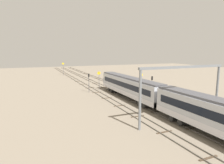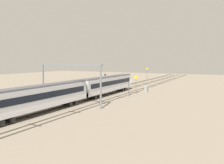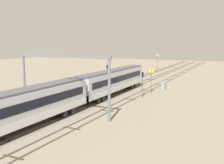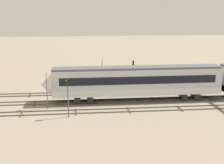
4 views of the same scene
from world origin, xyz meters
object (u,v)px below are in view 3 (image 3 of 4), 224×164
at_px(speed_sign_far_trackside, 127,71).
at_px(relay_cabinet, 164,86).
at_px(overhead_gantry, 63,72).
at_px(speed_sign_near_foreground, 157,60).
at_px(speed_sign_mid_trackside, 151,77).
at_px(signal_light_trackside_departure, 143,81).
at_px(signal_light_trackside_approach, 107,72).

relative_size(speed_sign_far_trackside, relay_cabinet, 3.12).
xyz_separation_m(overhead_gantry, speed_sign_near_foreground, (67.32, 6.37, -2.58)).
distance_m(speed_sign_near_foreground, speed_sign_far_trackside, 38.18).
bearing_deg(speed_sign_near_foreground, overhead_gantry, -174.59).
xyz_separation_m(speed_sign_mid_trackside, relay_cabinet, (5.02, -1.30, -2.53)).
xyz_separation_m(overhead_gantry, signal_light_trackside_departure, (16.30, -5.98, -3.08)).
distance_m(overhead_gantry, signal_light_trackside_departure, 17.64).
relative_size(speed_sign_mid_trackside, speed_sign_far_trackside, 0.99).
relative_size(speed_sign_mid_trackside, signal_light_trackside_departure, 1.05).
xyz_separation_m(overhead_gantry, relay_cabinet, (26.32, -7.33, -5.40)).
relative_size(overhead_gantry, relay_cabinet, 9.23).
xyz_separation_m(speed_sign_near_foreground, relay_cabinet, (-40.99, -13.70, -2.81)).
bearing_deg(speed_sign_near_foreground, signal_light_trackside_departure, -166.38).
relative_size(overhead_gantry, speed_sign_near_foreground, 2.66).
bearing_deg(signal_light_trackside_departure, signal_light_trackside_approach, 50.92).
bearing_deg(signal_light_trackside_approach, relay_cabinet, -90.45).
bearing_deg(signal_light_trackside_departure, speed_sign_far_trackside, 33.64).
bearing_deg(signal_light_trackside_departure, speed_sign_near_foreground, 13.62).
height_order(speed_sign_near_foreground, speed_sign_far_trackside, speed_sign_near_foreground).
bearing_deg(relay_cabinet, speed_sign_mid_trackside, 165.53).
relative_size(signal_light_trackside_approach, relay_cabinet, 3.02).
xyz_separation_m(speed_sign_mid_trackside, signal_light_trackside_approach, (5.13, 12.53, -0.15)).
bearing_deg(relay_cabinet, speed_sign_far_trackside, 73.38).
bearing_deg(speed_sign_far_trackside, overhead_gantry, -174.79).
relative_size(signal_light_trackside_approach, signal_light_trackside_departure, 1.02).
relative_size(overhead_gantry, signal_light_trackside_departure, 3.13).
xyz_separation_m(speed_sign_far_trackside, relay_cabinet, (-2.99, -10.01, -2.50)).
height_order(speed_sign_near_foreground, signal_light_trackside_departure, speed_sign_near_foreground).
bearing_deg(overhead_gantry, speed_sign_far_trackside, 5.21).
bearing_deg(speed_sign_near_foreground, speed_sign_far_trackside, -174.44).
bearing_deg(overhead_gantry, signal_light_trackside_approach, 13.80).
distance_m(speed_sign_mid_trackside, signal_light_trackside_departure, 5.01).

